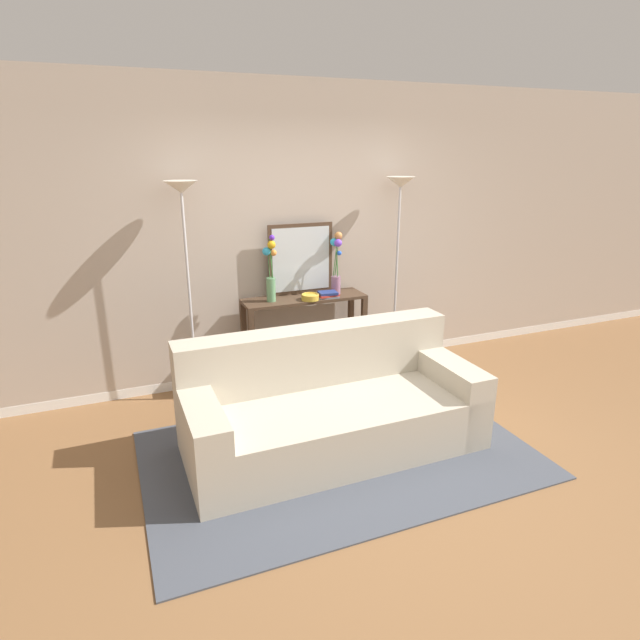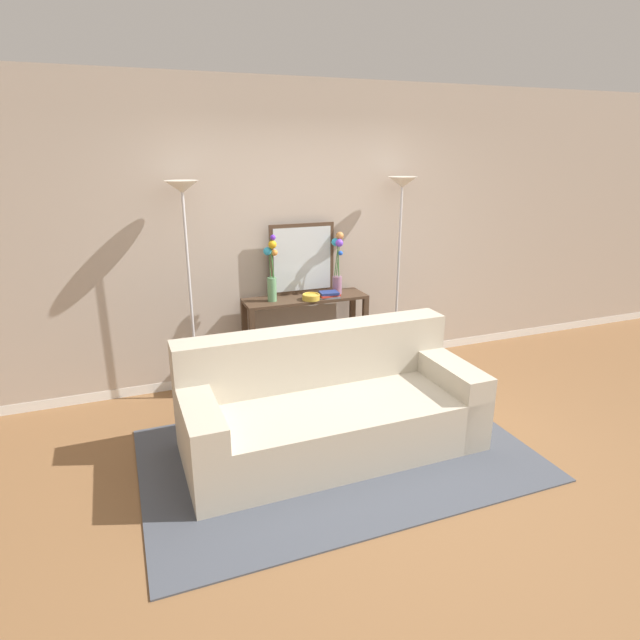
% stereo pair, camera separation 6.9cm
% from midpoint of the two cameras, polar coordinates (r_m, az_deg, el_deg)
% --- Properties ---
extents(ground_plane, '(16.00, 16.00, 0.02)m').
position_cam_midpoint_polar(ground_plane, '(4.04, 7.12, -15.40)').
color(ground_plane, brown).
extents(back_wall, '(12.00, 0.15, 2.82)m').
position_cam_midpoint_polar(back_wall, '(5.22, -2.79, 9.21)').
color(back_wall, white).
rests_on(back_wall, ground).
extents(area_rug, '(2.85, 1.82, 0.01)m').
position_cam_midpoint_polar(area_rug, '(4.12, 1.55, -14.30)').
color(area_rug, '#474C56').
rests_on(area_rug, ground).
extents(couch, '(2.23, 0.98, 0.88)m').
position_cam_midpoint_polar(couch, '(4.10, 0.64, -9.58)').
color(couch, '#BCB29E').
rests_on(couch, ground).
extents(console_table, '(1.19, 0.35, 0.86)m').
position_cam_midpoint_polar(console_table, '(5.12, -2.06, -0.50)').
color(console_table, '#473323').
rests_on(console_table, ground).
extents(floor_lamp_left, '(0.28, 0.28, 1.96)m').
position_cam_midpoint_polar(floor_lamp_left, '(4.63, -14.87, 9.15)').
color(floor_lamp_left, silver).
rests_on(floor_lamp_left, ground).
extents(floor_lamp_right, '(0.28, 0.28, 1.95)m').
position_cam_midpoint_polar(floor_lamp_right, '(5.30, 8.14, 10.56)').
color(floor_lamp_right, silver).
rests_on(floor_lamp_right, ground).
extents(wall_mirror, '(0.65, 0.02, 0.68)m').
position_cam_midpoint_polar(wall_mirror, '(5.10, -2.47, 6.60)').
color(wall_mirror, '#473323').
rests_on(wall_mirror, console_table).
extents(vase_tall_flowers, '(0.13, 0.11, 0.62)m').
position_cam_midpoint_polar(vase_tall_flowers, '(4.85, -5.77, 5.17)').
color(vase_tall_flowers, '#669E6B').
rests_on(vase_tall_flowers, console_table).
extents(vase_short_flowers, '(0.11, 0.14, 0.60)m').
position_cam_midpoint_polar(vase_short_flowers, '(5.10, 1.40, 6.09)').
color(vase_short_flowers, gray).
rests_on(vase_short_flowers, console_table).
extents(fruit_bowl, '(0.17, 0.17, 0.06)m').
position_cam_midpoint_polar(fruit_bowl, '(4.94, -1.47, 2.52)').
color(fruit_bowl, gold).
rests_on(fruit_bowl, console_table).
extents(book_stack, '(0.22, 0.17, 0.06)m').
position_cam_midpoint_polar(book_stack, '(5.02, 0.44, 2.75)').
color(book_stack, slate).
rests_on(book_stack, console_table).
extents(book_row_under_console, '(0.36, 0.18, 0.13)m').
position_cam_midpoint_polar(book_row_under_console, '(5.23, -5.08, -6.35)').
color(book_row_under_console, silver).
rests_on(book_row_under_console, ground).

